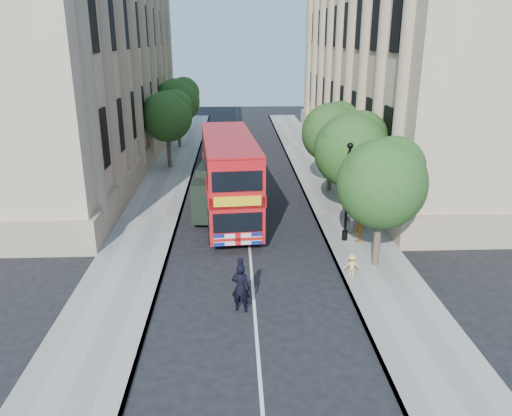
{
  "coord_description": "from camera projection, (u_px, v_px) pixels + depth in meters",
  "views": [
    {
      "loc": [
        -0.7,
        -17.94,
        10.19
      ],
      "look_at": [
        0.31,
        4.98,
        2.3
      ],
      "focal_mm": 35.0,
      "sensor_mm": 36.0,
      "label": 1
    }
  ],
  "objects": [
    {
      "name": "box_van",
      "position": [
        216.0,
        192.0,
        29.6
      ],
      "size": [
        2.62,
        5.41,
        2.99
      ],
      "rotation": [
        0.0,
        0.0,
        -0.1
      ],
      "color": "black",
      "rests_on": "ground"
    },
    {
      "name": "ground",
      "position": [
        254.0,
        301.0,
        20.29
      ],
      "size": [
        120.0,
        120.0,
        0.0
      ],
      "primitive_type": "plane",
      "color": "black",
      "rests_on": "ground"
    },
    {
      "name": "tree_right_far",
      "position": [
        332.0,
        130.0,
        33.34
      ],
      "size": [
        4.0,
        4.0,
        6.15
      ],
      "color": "#473828",
      "rests_on": "ground"
    },
    {
      "name": "pavement_left",
      "position": [
        150.0,
        218.0,
        29.48
      ],
      "size": [
        3.5,
        80.0,
        0.12
      ],
      "primitive_type": "cube",
      "color": "gray",
      "rests_on": "ground"
    },
    {
      "name": "building_left",
      "position": [
        68.0,
        53.0,
        39.47
      ],
      "size": [
        12.0,
        38.0,
        18.0
      ],
      "primitive_type": "cube",
      "color": "tan",
      "rests_on": "ground"
    },
    {
      "name": "tree_right_mid",
      "position": [
        352.0,
        146.0,
        27.63
      ],
      "size": [
        4.2,
        4.2,
        6.37
      ],
      "color": "#473828",
      "rests_on": "ground"
    },
    {
      "name": "woman_pedestrian",
      "position": [
        351.0,
        215.0,
        26.93
      ],
      "size": [
        1.14,
        1.04,
        1.89
      ],
      "primitive_type": "imported",
      "rotation": [
        0.0,
        0.0,
        3.59
      ],
      "color": "beige",
      "rests_on": "pavement_right"
    },
    {
      "name": "building_right",
      "position": [
        411.0,
        52.0,
        40.61
      ],
      "size": [
        12.0,
        38.0,
        18.0
      ],
      "primitive_type": "cube",
      "color": "tan",
      "rests_on": "ground"
    },
    {
      "name": "child_b",
      "position": [
        352.0,
        265.0,
        21.97
      ],
      "size": [
        0.69,
        0.4,
        1.06
      ],
      "primitive_type": "imported",
      "rotation": [
        0.0,
        0.0,
        3.13
      ],
      "color": "#F4C753",
      "rests_on": "pavement_right"
    },
    {
      "name": "pavement_right",
      "position": [
        343.0,
        215.0,
        29.96
      ],
      "size": [
        3.5,
        80.0,
        0.12
      ],
      "primitive_type": "cube",
      "color": "gray",
      "rests_on": "ground"
    },
    {
      "name": "tree_left_back",
      "position": [
        178.0,
        98.0,
        46.89
      ],
      "size": [
        4.2,
        4.2,
        6.65
      ],
      "color": "#473828",
      "rests_on": "ground"
    },
    {
      "name": "police_constable",
      "position": [
        241.0,
        288.0,
        19.27
      ],
      "size": [
        0.84,
        0.67,
        2.02
      ],
      "primitive_type": "imported",
      "rotation": [
        0.0,
        0.0,
        2.85
      ],
      "color": "black",
      "rests_on": "ground"
    },
    {
      "name": "child_a",
      "position": [
        359.0,
        231.0,
        25.63
      ],
      "size": [
        0.78,
        0.63,
        1.24
      ],
      "primitive_type": "imported",
      "rotation": [
        0.0,
        0.0,
        3.67
      ],
      "color": "#C38222",
      "rests_on": "pavement_right"
    },
    {
      "name": "double_decker_bus",
      "position": [
        229.0,
        175.0,
        28.63
      ],
      "size": [
        3.58,
        10.57,
        4.8
      ],
      "rotation": [
        0.0,
        0.0,
        0.08
      ],
      "color": "#BB0D10",
      "rests_on": "ground"
    },
    {
      "name": "lamp_post",
      "position": [
        347.0,
        196.0,
        25.35
      ],
      "size": [
        0.32,
        0.32,
        5.16
      ],
      "color": "black",
      "rests_on": "pavement_right"
    },
    {
      "name": "tree_right_near",
      "position": [
        383.0,
        179.0,
        22.02
      ],
      "size": [
        4.0,
        4.0,
        6.08
      ],
      "color": "#473828",
      "rests_on": "ground"
    },
    {
      "name": "tree_left_far",
      "position": [
        168.0,
        114.0,
        39.42
      ],
      "size": [
        4.0,
        4.0,
        6.3
      ],
      "color": "#473828",
      "rests_on": "ground"
    }
  ]
}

